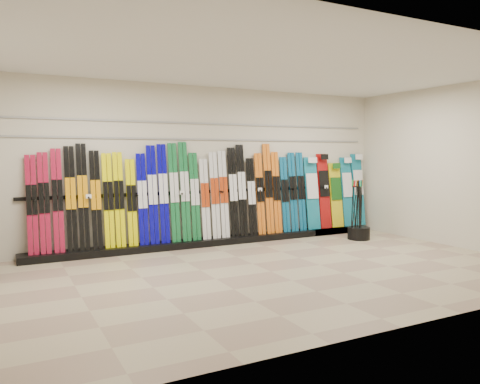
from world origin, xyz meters
TOP-DOWN VIEW (x-y plane):
  - floor at (0.00, 0.00)m, footprint 8.00×8.00m
  - back_wall at (0.00, 2.50)m, footprint 8.00×0.00m
  - right_wall at (4.00, 0.00)m, footprint 0.00×5.00m
  - ceiling at (0.00, 0.00)m, footprint 8.00×8.00m
  - ski_rack_base at (0.22, 2.28)m, footprint 8.00×0.40m
  - skis at (-0.46, 2.34)m, footprint 5.36×0.25m
  - snowboards at (3.08, 2.36)m, footprint 1.58×0.25m
  - pole_bin at (2.93, 1.41)m, footprint 0.44×0.44m
  - ski_poles at (2.88, 1.41)m, footprint 0.33×0.29m
  - slatwall_rail_0 at (0.00, 2.48)m, footprint 7.60×0.02m
  - slatwall_rail_1 at (0.00, 2.48)m, footprint 7.60×0.02m

SIDE VIEW (x-z plane):
  - floor at x=0.00m, z-range 0.00..0.00m
  - ski_rack_base at x=0.22m, z-range 0.00..0.12m
  - pole_bin at x=2.93m, z-range 0.00..0.25m
  - ski_poles at x=2.88m, z-range 0.02..1.20m
  - snowboards at x=3.08m, z-range 0.08..1.69m
  - skis at x=-0.46m, z-range 0.04..1.87m
  - back_wall at x=0.00m, z-range -2.50..5.50m
  - right_wall at x=4.00m, z-range -1.00..4.00m
  - slatwall_rail_0 at x=0.00m, z-range 1.98..2.02m
  - slatwall_rail_1 at x=0.00m, z-range 2.28..2.31m
  - ceiling at x=0.00m, z-range 3.00..3.00m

